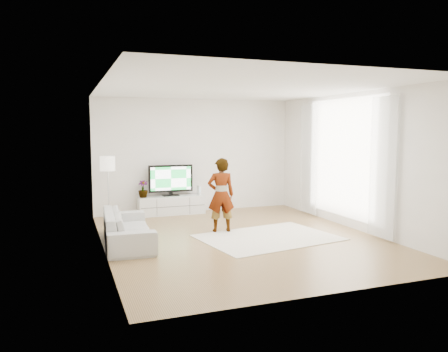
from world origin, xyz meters
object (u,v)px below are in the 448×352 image
object	(u,v)px
media_console	(171,205)
rug	(268,237)
television	(171,179)
sofa	(128,227)
player	(221,195)
floor_lamp	(108,167)

from	to	relation	value
media_console	rug	bearing A→B (deg)	-67.81
television	sofa	bearing A→B (deg)	-119.00
rug	player	distance (m)	1.26
television	floor_lamp	distance (m)	1.62
media_console	rug	size ratio (longest dim) A/B	0.65
television	sofa	distance (m)	2.88
sofa	floor_lamp	size ratio (longest dim) A/B	1.40
rug	sofa	distance (m)	2.61
rug	sofa	bearing A→B (deg)	169.67
rug	floor_lamp	distance (m)	3.87
player	sofa	world-z (taller)	player
media_console	player	size ratio (longest dim) A/B	1.08
television	sofa	xyz separation A→B (m)	(-1.37, -2.47, -0.56)
media_console	floor_lamp	bearing A→B (deg)	-164.51
rug	sofa	world-z (taller)	sofa
television	player	xyz separation A→B (m)	(0.51, -2.17, -0.11)
rug	sofa	size ratio (longest dim) A/B	1.21
media_console	sofa	xyz separation A→B (m)	(-1.37, -2.44, 0.07)
media_console	player	world-z (taller)	player
sofa	floor_lamp	distance (m)	2.24
rug	television	bearing A→B (deg)	112.00
sofa	media_console	bearing A→B (deg)	-25.86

